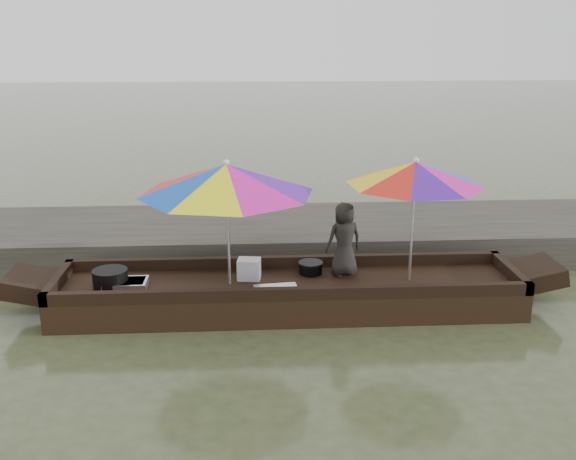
{
  "coord_description": "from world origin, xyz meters",
  "views": [
    {
      "loc": [
        -0.44,
        -7.4,
        3.31
      ],
      "look_at": [
        0.0,
        0.1,
        1.0
      ],
      "focal_mm": 40.0,
      "sensor_mm": 36.0,
      "label": 1
    }
  ],
  "objects": [
    {
      "name": "umbrella_bow",
      "position": [
        -0.73,
        0.0,
        1.12
      ],
      "size": [
        2.46,
        2.46,
        1.55
      ],
      "primitive_type": null,
      "rotation": [
        0.0,
        0.0,
        0.19
      ],
      "color": "orange",
      "rests_on": "boat_hull"
    },
    {
      "name": "tray_scallop",
      "position": [
        -0.16,
        -0.34,
        0.38
      ],
      "size": [
        0.55,
        0.41,
        0.06
      ],
      "primitive_type": "cube",
      "rotation": [
        0.0,
        0.0,
        0.12
      ],
      "color": "silver",
      "rests_on": "boat_hull"
    },
    {
      "name": "water",
      "position": [
        0.0,
        0.0,
        0.0
      ],
      "size": [
        80.0,
        80.0,
        0.0
      ],
      "primitive_type": "plane",
      "color": "#384021",
      "rests_on": "ground"
    },
    {
      "name": "tray_crayfish",
      "position": [
        -1.98,
        -0.05,
        0.39
      ],
      "size": [
        0.51,
        0.35,
        0.09
      ],
      "primitive_type": "cube",
      "rotation": [
        0.0,
        0.0,
        -0.0
      ],
      "color": "silver",
      "rests_on": "boat_hull"
    },
    {
      "name": "dock",
      "position": [
        0.0,
        2.2,
        0.25
      ],
      "size": [
        22.0,
        2.2,
        0.5
      ],
      "primitive_type": "cube",
      "color": "#2D2B26",
      "rests_on": "ground"
    },
    {
      "name": "vendor",
      "position": [
        0.72,
        0.24,
        0.83
      ],
      "size": [
        0.54,
        0.43,
        0.96
      ],
      "primitive_type": "imported",
      "rotation": [
        0.0,
        0.0,
        3.43
      ],
      "color": "black",
      "rests_on": "boat_hull"
    },
    {
      "name": "supply_bag",
      "position": [
        -0.49,
        0.15,
        0.48
      ],
      "size": [
        0.31,
        0.25,
        0.26
      ],
      "primitive_type": "cube",
      "rotation": [
        0.0,
        0.0,
        -0.13
      ],
      "color": "silver",
      "rests_on": "boat_hull"
    },
    {
      "name": "charcoal_grill",
      "position": [
        0.3,
        0.3,
        0.42
      ],
      "size": [
        0.3,
        0.3,
        0.14
      ],
      "primitive_type": "cylinder",
      "color": "black",
      "rests_on": "boat_hull"
    },
    {
      "name": "umbrella_stern",
      "position": [
        1.52,
        0.0,
        1.12
      ],
      "size": [
        2.07,
        2.07,
        1.55
      ],
      "primitive_type": null,
      "rotation": [
        0.0,
        0.0,
        -0.3
      ],
      "color": "blue",
      "rests_on": "boat_hull"
    },
    {
      "name": "cooking_pot",
      "position": [
        -2.17,
        -0.03,
        0.46
      ],
      "size": [
        0.42,
        0.42,
        0.22
      ],
      "primitive_type": "cylinder",
      "color": "black",
      "rests_on": "boat_hull"
    },
    {
      "name": "boat_hull",
      "position": [
        0.0,
        0.0,
        0.17
      ],
      "size": [
        5.72,
        1.2,
        0.35
      ],
      "primitive_type": "cube",
      "color": "black",
      "rests_on": "water"
    }
  ]
}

